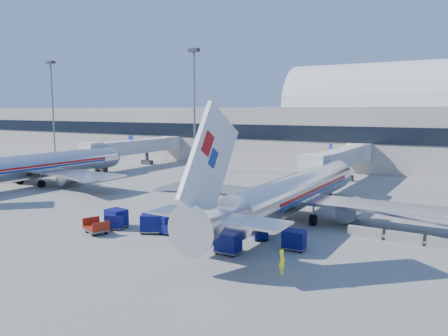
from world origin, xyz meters
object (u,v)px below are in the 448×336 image
Objects in this scene: cart_train_a at (151,223)px; cart_solo_near at (228,242)px; airliner_mid at (35,166)px; tug_right at (259,230)px; cart_open_red at (96,229)px; jetbridge_near at (342,158)px; barrier_far at (446,244)px; mast_west at (194,92)px; barrier_mid at (404,238)px; barrier_near at (365,232)px; ramp_worker at (282,262)px; tug_lead at (169,226)px; mast_far_west at (52,95)px; airliner_main at (293,192)px; cart_solo_far at (294,239)px; jetbridge_mid at (140,147)px; cart_train_b at (115,221)px; tug_left at (182,216)px.

cart_train_a is 9.30m from cart_solo_near.
airliner_mid is 42.64m from tug_right.
cart_train_a reaches higher than cart_open_red.
jetbridge_near reaches higher than cart_open_red.
airliner_mid is 12.42× the size of barrier_far.
jetbridge_near is 1.22× the size of mast_west.
jetbridge_near is 32.09m from barrier_mid.
ramp_worker is (-2.88, -12.13, 0.44)m from barrier_near.
cart_open_red is (-6.03, -3.18, -0.30)m from tug_lead.
airliner_mid is 13.99× the size of tug_lead.
airliner_mid is 1.65× the size of mast_far_west.
cart_train_a is (-1.75, -0.40, 0.17)m from tug_lead.
airliner_main is 10.19m from cart_solo_far.
jetbridge_mid is 52.35m from tug_lead.
ramp_worker is at bearing -0.43° from tug_right.
tug_right reaches higher than cart_train_b.
airliner_main is at bearing -40.36° from mast_west.
cart_solo_far is 1.10× the size of ramp_worker.
airliner_mid is at bearing 180.00° from airliner_main.
cart_train_b is at bearing -174.58° from cart_solo_far.
airliner_mid is 34.48m from cart_train_a.
tug_left is at bearing -168.97° from barrier_mid.
jetbridge_near reaches higher than cart_train_a.
mast_far_west is at bearing 149.21° from cart_solo_near.
mast_west reaches higher than airliner_main.
cart_solo_near is at bearing -28.81° from mast_far_west.
tug_right is 8.75m from ramp_worker.
airliner_main is 11.74m from tug_left.
barrier_mid is at bearing 27.84° from tug_lead.
cart_solo_far is at bearing -25.17° from mast_far_west.
cart_open_red is at bearing -35.18° from mast_far_west.
airliner_main and airliner_mid have the same top height.
airliner_main is at bearing 0.00° from airliner_mid.
cart_train_a is at bearing 53.39° from cart_open_red.
mast_far_west is 12.64× the size of ramp_worker.
airliner_mid reaches higher than jetbridge_near.
tug_right reaches higher than barrier_near.
cart_train_a reaches higher than cart_solo_near.
cart_solo_near is at bearing -20.65° from cart_train_b.
tug_lead is at bearing -17.73° from airliner_mid.
cart_solo_near reaches higher than barrier_far.
barrier_mid is 1.21× the size of cart_train_a.
cart_train_a is 14.99m from ramp_worker.
cart_open_red is at bearing -121.33° from cart_train_b.
ramp_worker is (5.44, -1.81, -0.03)m from cart_solo_near.
airliner_mid is 14.53× the size of tug_right.
tug_lead is (62.24, -36.44, -14.02)m from mast_far_west.
ramp_worker is at bearing -103.37° from barrier_near.
tug_lead is 1.07× the size of cart_train_a.
cart_solo_far reaches higher than cart_train_b.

